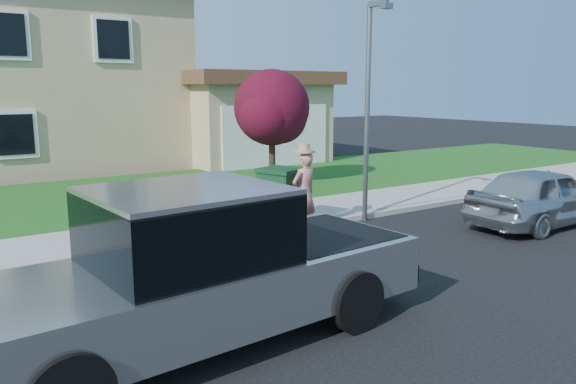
# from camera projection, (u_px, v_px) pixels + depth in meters

# --- Properties ---
(ground) EXTENTS (80.00, 80.00, 0.00)m
(ground) POSITION_uv_depth(u_px,v_px,m) (310.00, 284.00, 8.76)
(ground) COLOR black
(ground) RESTS_ON ground
(curb) EXTENTS (40.00, 0.20, 0.12)m
(curb) POSITION_uv_depth(u_px,v_px,m) (266.00, 232.00, 11.66)
(curb) COLOR gray
(curb) RESTS_ON ground
(sidewalk) EXTENTS (40.00, 2.00, 0.15)m
(sidewalk) POSITION_uv_depth(u_px,v_px,m) (240.00, 221.00, 12.55)
(sidewalk) COLOR gray
(sidewalk) RESTS_ON ground
(lawn) EXTENTS (40.00, 7.00, 0.10)m
(lawn) POSITION_uv_depth(u_px,v_px,m) (164.00, 192.00, 16.22)
(lawn) COLOR #154112
(lawn) RESTS_ON ground
(house) EXTENTS (14.00, 11.30, 6.85)m
(house) POSITION_uv_depth(u_px,v_px,m) (92.00, 84.00, 22.24)
(house) COLOR tan
(house) RESTS_ON ground
(pickup_truck) EXTENTS (5.91, 2.41, 1.90)m
(pickup_truck) POSITION_uv_depth(u_px,v_px,m) (197.00, 272.00, 6.60)
(pickup_truck) COLOR black
(pickup_truck) RESTS_ON ground
(woman) EXTENTS (0.69, 0.52, 1.90)m
(woman) POSITION_uv_depth(u_px,v_px,m) (304.00, 191.00, 11.68)
(woman) COLOR tan
(woman) RESTS_ON ground
(sedan) EXTENTS (3.89, 1.57, 1.32)m
(sedan) POSITION_uv_depth(u_px,v_px,m) (542.00, 196.00, 12.38)
(sedan) COLOR #AEB1B5
(sedan) RESTS_ON ground
(ornamental_tree) EXTENTS (2.54, 2.29, 3.48)m
(ornamental_tree) POSITION_uv_depth(u_px,v_px,m) (273.00, 111.00, 16.93)
(ornamental_tree) COLOR black
(ornamental_tree) RESTS_ON lawn
(trash_bin) EXTENTS (0.98, 1.04, 1.20)m
(trash_bin) POSITION_uv_depth(u_px,v_px,m) (281.00, 195.00, 11.97)
(trash_bin) COLOR black
(trash_bin) RESTS_ON sidewalk
(street_lamp) EXTENTS (0.25, 0.63, 4.85)m
(street_lamp) POSITION_uv_depth(u_px,v_px,m) (369.00, 100.00, 12.44)
(street_lamp) COLOR slate
(street_lamp) RESTS_ON ground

